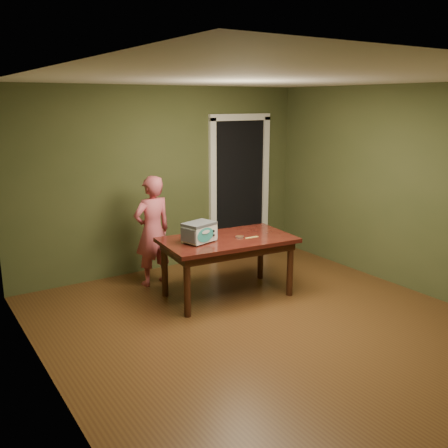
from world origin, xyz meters
The scene contains 8 objects.
floor centered at (0.00, 0.00, 0.00)m, with size 5.00×5.00×0.00m, color #533317.
room_shell centered at (0.00, 0.00, 1.71)m, with size 4.52×5.02×2.61m.
doorway centered at (1.30, 2.78, 1.06)m, with size 1.10×0.66×2.25m.
dining_table centered at (0.13, 1.05, 0.65)m, with size 1.68×1.05×0.75m.
toy_oven centered at (-0.25, 1.08, 0.88)m, with size 0.44×0.35×0.24m.
baking_pan centered at (0.26, 0.98, 0.76)m, with size 0.10×0.10×0.02m.
spatula centered at (0.39, 0.90, 0.75)m, with size 0.18×0.03×0.01m, color #D1BB5A.
child centered at (-0.46, 1.94, 0.73)m, with size 0.53×0.35×1.46m, color #C3505C.
Camera 1 is at (-3.12, -3.87, 2.38)m, focal length 40.00 mm.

